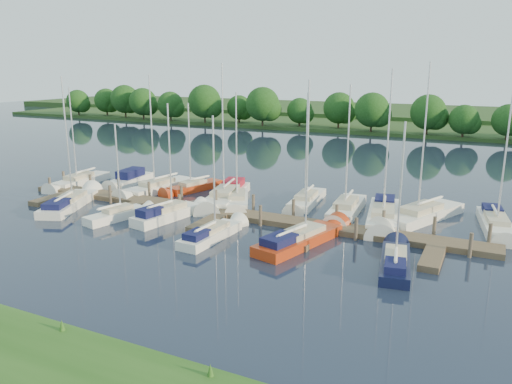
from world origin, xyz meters
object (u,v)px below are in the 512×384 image
at_px(sailboat_s_2, 168,215).
at_px(dock, 222,215).
at_px(motorboat, 129,180).
at_px(sailboat_n_0, 79,182).
at_px(sailboat_n_5, 237,201).

bearing_deg(sailboat_s_2, dock, 42.50).
distance_m(dock, motorboat, 15.39).
xyz_separation_m(dock, sailboat_n_0, (-18.35, 3.28, 0.08)).
distance_m(motorboat, sailboat_s_2, 13.43).
height_order(sailboat_n_0, sailboat_n_5, sailboat_n_0).
relative_size(dock, sailboat_n_5, 4.04).
xyz_separation_m(sailboat_n_5, sailboat_s_2, (-2.71, -6.26, 0.07)).
xyz_separation_m(dock, sailboat_n_5, (-0.84, 4.02, 0.07)).
height_order(motorboat, sailboat_n_5, sailboat_n_5).
bearing_deg(sailboat_n_5, sailboat_n_0, -24.31).
xyz_separation_m(dock, motorboat, (-14.20, 5.94, 0.17)).
bearing_deg(sailboat_n_5, motorboat, -34.92).
xyz_separation_m(dock, sailboat_s_2, (-3.55, -2.24, 0.14)).
bearing_deg(sailboat_s_2, motorboat, 152.65).
bearing_deg(motorboat, dock, 151.93).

